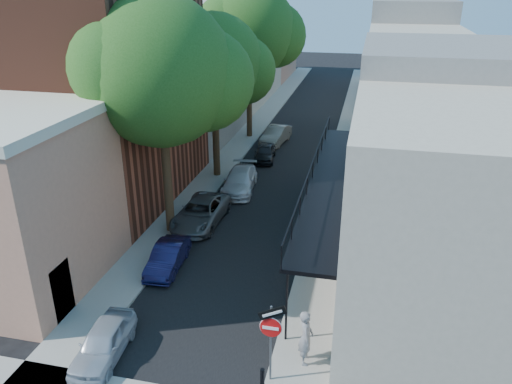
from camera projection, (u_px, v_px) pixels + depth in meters
The scene contains 17 objects.
road_surface at pixel (301, 130), 42.55m from camera, with size 6.00×64.00×0.01m, color black.
sidewalk_left at pixel (255, 127), 43.34m from camera, with size 2.00×64.00×0.12m, color gray.
sidewalk_right at pixel (348, 132), 41.71m from camera, with size 2.00×64.00×0.12m, color gray.
buildings_left at pixel (190, 70), 41.41m from camera, with size 10.10×59.10×12.00m.
buildings_right at pixel (417, 84), 38.51m from camera, with size 9.80×55.00×10.00m.
sign_post at pixel (271, 331), 15.07m from camera, with size 0.89×0.17×2.99m.
bollard at pixel (262, 380), 15.27m from camera, with size 0.14×0.14×0.80m, color black.
oak_near at pixel (171, 74), 22.45m from camera, with size 7.48×6.80×11.42m.
oak_mid at pixel (221, 66), 29.93m from camera, with size 6.60×6.00×10.20m.
oak_far at pixel (255, 31), 37.55m from camera, with size 7.70×7.00×11.90m.
parked_car_a at pixel (104, 342), 16.77m from camera, with size 1.35×3.36×1.14m, color #AAB1BC.
parked_car_b at pixel (168, 257), 21.93m from camera, with size 1.18×3.39×1.12m, color #13123B.
parked_car_c at pixel (201, 213), 25.96m from camera, with size 2.13×4.61×1.28m, color #505457.
parked_car_d at pixel (240, 181), 30.10m from camera, with size 1.79×4.41×1.28m, color silver.
parked_car_e at pixel (265, 152), 35.23m from camera, with size 1.34×3.32×1.13m, color black.
parked_car_f at pixel (276, 135), 38.83m from camera, with size 1.41×4.06×1.34m, color slate.
pedestrian at pixel (306, 337), 16.20m from camera, with size 0.72×0.47×1.97m, color slate.
Camera 1 is at (5.44, -11.04, 11.80)m, focal length 35.00 mm.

